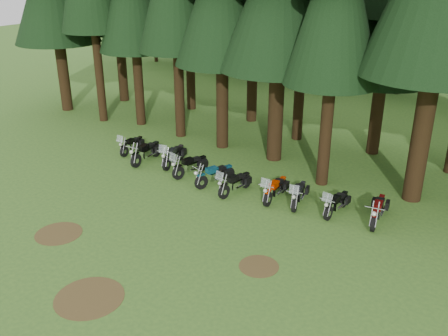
{
  "coord_description": "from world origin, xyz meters",
  "views": [
    {
      "loc": [
        11.73,
        -12.12,
        9.91
      ],
      "look_at": [
        -0.06,
        5.0,
        1.0
      ],
      "focal_mm": 40.0,
      "sensor_mm": 36.0,
      "label": 1
    }
  ],
  "objects_px": {
    "motorcycle_3": "(190,166)",
    "motorcycle_8": "(336,204)",
    "motorcycle_9": "(378,211)",
    "motorcycle_2": "(174,156)",
    "motorcycle_1": "(146,153)",
    "motorcycle_5": "(235,184)",
    "motorcycle_6": "(275,190)",
    "motorcycle_7": "(299,195)",
    "motorcycle_0": "(132,145)",
    "motorcycle_4": "(215,175)"
  },
  "relations": [
    {
      "from": "motorcycle_3",
      "to": "motorcycle_8",
      "type": "distance_m",
      "value": 7.41
    },
    {
      "from": "motorcycle_9",
      "to": "motorcycle_2",
      "type": "bearing_deg",
      "value": 171.32
    },
    {
      "from": "motorcycle_1",
      "to": "motorcycle_8",
      "type": "xyz_separation_m",
      "value": [
        10.33,
        0.27,
        -0.06
      ]
    },
    {
      "from": "motorcycle_2",
      "to": "motorcycle_3",
      "type": "height_order",
      "value": "motorcycle_2"
    },
    {
      "from": "motorcycle_5",
      "to": "motorcycle_6",
      "type": "xyz_separation_m",
      "value": [
        1.79,
        0.48,
        0.01
      ]
    },
    {
      "from": "motorcycle_1",
      "to": "motorcycle_5",
      "type": "bearing_deg",
      "value": -10.17
    },
    {
      "from": "motorcycle_5",
      "to": "motorcycle_7",
      "type": "distance_m",
      "value": 2.92
    },
    {
      "from": "motorcycle_2",
      "to": "motorcycle_5",
      "type": "height_order",
      "value": "motorcycle_2"
    },
    {
      "from": "motorcycle_8",
      "to": "motorcycle_5",
      "type": "bearing_deg",
      "value": -167.24
    },
    {
      "from": "motorcycle_0",
      "to": "motorcycle_4",
      "type": "xyz_separation_m",
      "value": [
        6.09,
        -0.78,
        0.04
      ]
    },
    {
      "from": "motorcycle_1",
      "to": "motorcycle_5",
      "type": "height_order",
      "value": "motorcycle_5"
    },
    {
      "from": "motorcycle_2",
      "to": "motorcycle_4",
      "type": "bearing_deg",
      "value": -26.2
    },
    {
      "from": "motorcycle_7",
      "to": "motorcycle_9",
      "type": "xyz_separation_m",
      "value": [
        3.29,
        0.43,
        0.03
      ]
    },
    {
      "from": "motorcycle_5",
      "to": "motorcycle_2",
      "type": "bearing_deg",
      "value": 174.94
    },
    {
      "from": "motorcycle_0",
      "to": "motorcycle_9",
      "type": "distance_m",
      "value": 13.5
    },
    {
      "from": "motorcycle_7",
      "to": "motorcycle_1",
      "type": "bearing_deg",
      "value": 167.03
    },
    {
      "from": "motorcycle_7",
      "to": "motorcycle_9",
      "type": "height_order",
      "value": "motorcycle_7"
    },
    {
      "from": "motorcycle_5",
      "to": "motorcycle_6",
      "type": "relative_size",
      "value": 0.99
    },
    {
      "from": "motorcycle_3",
      "to": "motorcycle_6",
      "type": "xyz_separation_m",
      "value": [
        4.69,
        0.02,
        -0.01
      ]
    },
    {
      "from": "motorcycle_0",
      "to": "motorcycle_6",
      "type": "height_order",
      "value": "motorcycle_6"
    },
    {
      "from": "motorcycle_4",
      "to": "motorcycle_7",
      "type": "xyz_separation_m",
      "value": [
        4.12,
        0.38,
        -0.01
      ]
    },
    {
      "from": "motorcycle_5",
      "to": "motorcycle_8",
      "type": "xyz_separation_m",
      "value": [
        4.51,
        0.77,
        -0.02
      ]
    },
    {
      "from": "motorcycle_5",
      "to": "motorcycle_7",
      "type": "xyz_separation_m",
      "value": [
        2.86,
        0.62,
        -0.01
      ]
    },
    {
      "from": "motorcycle_4",
      "to": "motorcycle_5",
      "type": "distance_m",
      "value": 1.29
    },
    {
      "from": "motorcycle_2",
      "to": "motorcycle_8",
      "type": "relative_size",
      "value": 1.1
    },
    {
      "from": "motorcycle_4",
      "to": "motorcycle_0",
      "type": "bearing_deg",
      "value": -169.08
    },
    {
      "from": "motorcycle_2",
      "to": "motorcycle_8",
      "type": "distance_m",
      "value": 8.9
    },
    {
      "from": "motorcycle_4",
      "to": "motorcycle_1",
      "type": "bearing_deg",
      "value": -165.02
    },
    {
      "from": "motorcycle_0",
      "to": "motorcycle_8",
      "type": "bearing_deg",
      "value": -8.33
    },
    {
      "from": "motorcycle_5",
      "to": "motorcycle_8",
      "type": "height_order",
      "value": "motorcycle_5"
    },
    {
      "from": "motorcycle_6",
      "to": "motorcycle_2",
      "type": "bearing_deg",
      "value": 171.07
    },
    {
      "from": "motorcycle_1",
      "to": "motorcycle_6",
      "type": "xyz_separation_m",
      "value": [
        7.62,
        -0.02,
        -0.03
      ]
    },
    {
      "from": "motorcycle_6",
      "to": "motorcycle_9",
      "type": "distance_m",
      "value": 4.39
    },
    {
      "from": "motorcycle_0",
      "to": "motorcycle_8",
      "type": "height_order",
      "value": "motorcycle_8"
    },
    {
      "from": "motorcycle_6",
      "to": "motorcycle_8",
      "type": "height_order",
      "value": "motorcycle_6"
    },
    {
      "from": "motorcycle_2",
      "to": "motorcycle_4",
      "type": "height_order",
      "value": "motorcycle_2"
    },
    {
      "from": "motorcycle_6",
      "to": "motorcycle_9",
      "type": "xyz_separation_m",
      "value": [
        4.35,
        0.58,
        0.01
      ]
    },
    {
      "from": "motorcycle_6",
      "to": "motorcycle_7",
      "type": "bearing_deg",
      "value": 3.21
    },
    {
      "from": "motorcycle_7",
      "to": "motorcycle_8",
      "type": "xyz_separation_m",
      "value": [
        1.65,
        0.15,
        -0.01
      ]
    },
    {
      "from": "motorcycle_5",
      "to": "motorcycle_7",
      "type": "bearing_deg",
      "value": 19.73
    },
    {
      "from": "motorcycle_0",
      "to": "motorcycle_2",
      "type": "relative_size",
      "value": 0.88
    },
    {
      "from": "motorcycle_3",
      "to": "motorcycle_8",
      "type": "relative_size",
      "value": 1.08
    },
    {
      "from": "motorcycle_2",
      "to": "motorcycle_3",
      "type": "xyz_separation_m",
      "value": [
        1.49,
        -0.51,
        -0.01
      ]
    },
    {
      "from": "motorcycle_1",
      "to": "motorcycle_9",
      "type": "distance_m",
      "value": 11.98
    },
    {
      "from": "motorcycle_4",
      "to": "motorcycle_7",
      "type": "height_order",
      "value": "motorcycle_7"
    },
    {
      "from": "motorcycle_0",
      "to": "motorcycle_7",
      "type": "relative_size",
      "value": 0.95
    },
    {
      "from": "motorcycle_3",
      "to": "motorcycle_4",
      "type": "relative_size",
      "value": 1.04
    },
    {
      "from": "motorcycle_2",
      "to": "motorcycle_3",
      "type": "bearing_deg",
      "value": -31.91
    },
    {
      "from": "motorcycle_3",
      "to": "motorcycle_9",
      "type": "relative_size",
      "value": 0.98
    },
    {
      "from": "motorcycle_7",
      "to": "motorcycle_8",
      "type": "relative_size",
      "value": 1.02
    }
  ]
}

